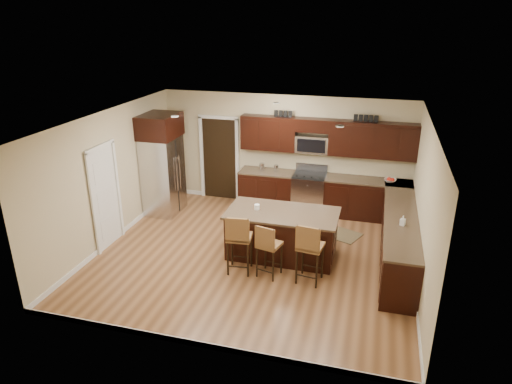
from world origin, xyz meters
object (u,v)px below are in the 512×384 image
(refrigerator, at_px, (162,163))
(stool_right, at_px, (309,247))
(island, at_px, (282,235))
(range, at_px, (309,193))
(stool_left, at_px, (239,238))
(stool_mid, at_px, (268,245))

(refrigerator, bearing_deg, stool_right, -30.07)
(island, relative_size, stool_right, 1.87)
(range, xyz_separation_m, stool_left, (-0.77, -3.12, 0.24))
(island, relative_size, refrigerator, 0.90)
(refrigerator, bearing_deg, stool_left, -41.01)
(island, bearing_deg, stool_right, -52.09)
(stool_mid, bearing_deg, refrigerator, 158.20)
(range, xyz_separation_m, stool_mid, (-0.24, -3.11, 0.17))
(island, bearing_deg, stool_mid, -95.23)
(stool_left, bearing_deg, refrigerator, 132.62)
(range, relative_size, stool_left, 0.97)
(stool_left, height_order, refrigerator, refrigerator)
(refrigerator, bearing_deg, island, -23.31)
(island, xyz_separation_m, stool_left, (-0.61, -0.85, 0.29))
(range, bearing_deg, island, -94.08)
(range, relative_size, island, 0.52)
(range, bearing_deg, refrigerator, -164.41)
(range, bearing_deg, stool_mid, -94.37)
(island, distance_m, refrigerator, 3.50)
(refrigerator, bearing_deg, stool_mid, -35.59)
(stool_right, relative_size, refrigerator, 0.48)
(range, xyz_separation_m, refrigerator, (-3.30, -0.92, 0.73))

